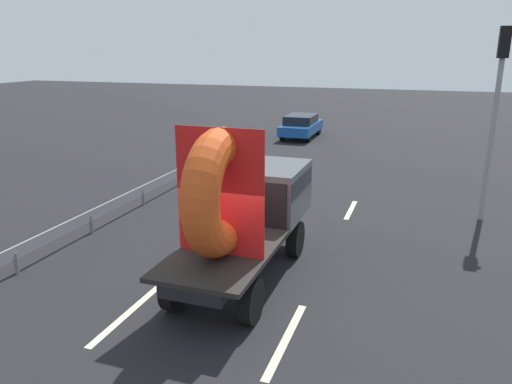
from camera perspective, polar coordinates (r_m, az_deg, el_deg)
The scene contains 9 objects.
ground_plane at distance 11.29m, azimuth -3.88°, elevation -11.62°, with size 120.00×120.00×0.00m, color black.
flatbed_truck at distance 11.53m, azimuth -1.08°, elevation -1.15°, with size 2.02×5.62×3.82m.
distant_sedan at distance 30.46m, azimuth 5.27°, elevation 7.73°, with size 1.84×4.29×1.40m.
traffic_light at distance 16.63m, azimuth 26.23°, elevation 9.74°, with size 0.42×0.36×5.92m.
guardrail at distance 16.35m, azimuth -15.71°, elevation -1.22°, with size 0.10×11.51×0.71m.
lane_dash_left_near at distance 10.85m, azimuth -14.54°, elevation -13.37°, with size 2.73×0.16×0.01m, color beige.
lane_dash_left_far at distance 17.40m, azimuth -0.24°, elevation -1.33°, with size 2.93×0.16×0.01m, color beige.
lane_dash_right_near at distance 9.70m, azimuth 3.51°, elevation -16.70°, with size 2.64×0.16×0.01m, color beige.
lane_dash_right_far at distance 17.01m, azimuth 10.96°, elevation -2.05°, with size 2.07×0.16×0.01m, color beige.
Camera 1 is at (3.95, -9.16, 5.29)m, focal length 34.40 mm.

